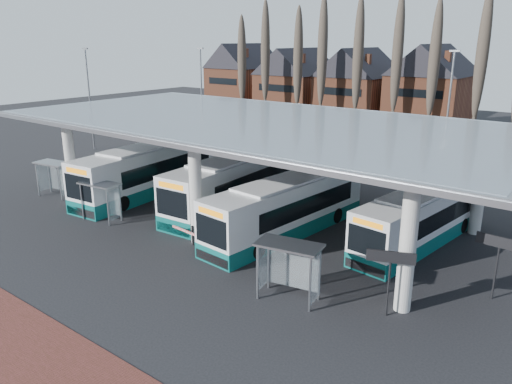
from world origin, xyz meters
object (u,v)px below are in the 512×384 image
Objects in this scene: bus_2 at (288,208)px; shelter_2 at (290,258)px; bus_3 at (422,218)px; shelter_1 at (102,193)px; shelter_0 at (55,171)px; bus_1 at (237,183)px; bus_0 at (152,170)px.

bus_2 reaches higher than shelter_2.
shelter_1 is at bearing -146.57° from bus_3.
shelter_0 is at bearing 163.44° from shelter_2.
bus_1 is 5.86m from bus_2.
shelter_1 is (2.03, -5.83, 0.07)m from bus_0.
shelter_2 is (17.03, -7.00, 0.21)m from bus_0.
bus_2 is 17.98m from shelter_0.
bus_1 is 4.40× the size of shelter_0.
bus_0 reaches higher than bus_1.
bus_1 is (7.09, 1.38, -0.05)m from bus_0.
bus_2 is 4.36× the size of shelter_1.
bus_1 is 13.01m from shelter_2.
bus_2 is (5.51, -1.99, -0.10)m from bus_1.
shelter_1 is at bearing -128.94° from bus_1.
shelter_1 is 15.05m from shelter_2.
shelter_2 is (9.94, -8.38, 0.26)m from bus_1.
bus_0 is 1.09× the size of bus_2.
bus_0 is 4.34× the size of shelter_2.
bus_2 is 3.97× the size of shelter_2.
shelter_1 is at bearing -148.61° from bus_2.
shelter_1 is (-17.30, -8.57, 0.32)m from bus_3.
bus_3 is 3.89× the size of shelter_0.
bus_0 is at bearing -177.65° from bus_2.
bus_3 is at bearing 18.70° from shelter_1.
bus_2 is 1.07× the size of bus_3.
shelter_1 is 0.91× the size of shelter_2.
bus_2 is at bearing 3.91° from shelter_0.
bus_3 reaches higher than shelter_2.
bus_1 reaches higher than bus_2.
bus_2 is 7.53m from bus_3.
bus_3 is 19.31m from shelter_1.
bus_1 reaches higher than shelter_0.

